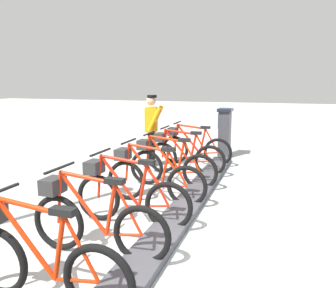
{
  "coord_description": "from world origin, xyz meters",
  "views": [
    {
      "loc": [
        -1.32,
        3.86,
        1.95
      ],
      "look_at": [
        0.5,
        -1.68,
        0.9
      ],
      "focal_mm": 36.76,
      "sensor_mm": 36.0,
      "label": 1
    }
  ],
  "objects_px": {
    "bike_docked_5": "(92,220)",
    "payment_kiosk": "(225,132)",
    "bike_docked_1": "(182,155)",
    "bike_docked_2": "(169,164)",
    "bike_docked_0": "(193,147)",
    "bike_docked_6": "(37,260)",
    "worker_near_rack": "(152,128)",
    "bike_docked_3": "(151,177)",
    "bike_docked_4": "(127,195)"
  },
  "relations": [
    {
      "from": "bike_docked_2",
      "to": "bike_docked_6",
      "type": "relative_size",
      "value": 1.0
    },
    {
      "from": "bike_docked_0",
      "to": "worker_near_rack",
      "type": "height_order",
      "value": "worker_near_rack"
    },
    {
      "from": "bike_docked_1",
      "to": "bike_docked_6",
      "type": "bearing_deg",
      "value": 90.0
    },
    {
      "from": "bike_docked_5",
      "to": "bike_docked_4",
      "type": "bearing_deg",
      "value": -90.0
    },
    {
      "from": "payment_kiosk",
      "to": "worker_near_rack",
      "type": "distance_m",
      "value": 2.12
    },
    {
      "from": "bike_docked_2",
      "to": "payment_kiosk",
      "type": "bearing_deg",
      "value": -100.91
    },
    {
      "from": "bike_docked_0",
      "to": "bike_docked_1",
      "type": "xyz_separation_m",
      "value": [
        0.0,
        0.93,
        0.0
      ]
    },
    {
      "from": "worker_near_rack",
      "to": "bike_docked_4",
      "type": "bearing_deg",
      "value": 105.12
    },
    {
      "from": "bike_docked_2",
      "to": "worker_near_rack",
      "type": "relative_size",
      "value": 1.04
    },
    {
      "from": "payment_kiosk",
      "to": "bike_docked_1",
      "type": "distance_m",
      "value": 2.13
    },
    {
      "from": "bike_docked_3",
      "to": "bike_docked_5",
      "type": "distance_m",
      "value": 1.85
    },
    {
      "from": "bike_docked_4",
      "to": "bike_docked_6",
      "type": "xyz_separation_m",
      "value": [
        0.0,
        1.85,
        0.0
      ]
    },
    {
      "from": "bike_docked_4",
      "to": "payment_kiosk",
      "type": "bearing_deg",
      "value": -96.77
    },
    {
      "from": "bike_docked_3",
      "to": "bike_docked_6",
      "type": "bearing_deg",
      "value": 90.0
    },
    {
      "from": "payment_kiosk",
      "to": "worker_near_rack",
      "type": "xyz_separation_m",
      "value": [
        1.46,
        1.51,
        0.24
      ]
    },
    {
      "from": "payment_kiosk",
      "to": "bike_docked_0",
      "type": "relative_size",
      "value": 0.74
    },
    {
      "from": "bike_docked_6",
      "to": "worker_near_rack",
      "type": "height_order",
      "value": "worker_near_rack"
    },
    {
      "from": "bike_docked_3",
      "to": "worker_near_rack",
      "type": "bearing_deg",
      "value": -69.44
    },
    {
      "from": "bike_docked_2",
      "to": "bike_docked_3",
      "type": "height_order",
      "value": "same"
    },
    {
      "from": "bike_docked_1",
      "to": "bike_docked_6",
      "type": "relative_size",
      "value": 1.0
    },
    {
      "from": "bike_docked_0",
      "to": "bike_docked_6",
      "type": "relative_size",
      "value": 1.0
    },
    {
      "from": "bike_docked_3",
      "to": "bike_docked_6",
      "type": "xyz_separation_m",
      "value": [
        0.0,
        2.78,
        0.0
      ]
    },
    {
      "from": "bike_docked_5",
      "to": "payment_kiosk",
      "type": "bearing_deg",
      "value": -95.68
    },
    {
      "from": "bike_docked_1",
      "to": "bike_docked_2",
      "type": "distance_m",
      "value": 0.93
    },
    {
      "from": "bike_docked_4",
      "to": "bike_docked_3",
      "type": "bearing_deg",
      "value": -90.0
    },
    {
      "from": "bike_docked_0",
      "to": "bike_docked_1",
      "type": "height_order",
      "value": "same"
    },
    {
      "from": "bike_docked_0",
      "to": "bike_docked_5",
      "type": "xyz_separation_m",
      "value": [
        0.0,
        4.63,
        0.0
      ]
    },
    {
      "from": "bike_docked_3",
      "to": "worker_near_rack",
      "type": "xyz_separation_m",
      "value": [
        0.89,
        -2.38,
        0.48
      ]
    },
    {
      "from": "bike_docked_2",
      "to": "worker_near_rack",
      "type": "height_order",
      "value": "worker_near_rack"
    },
    {
      "from": "bike_docked_1",
      "to": "bike_docked_4",
      "type": "height_order",
      "value": "same"
    },
    {
      "from": "payment_kiosk",
      "to": "bike_docked_1",
      "type": "height_order",
      "value": "payment_kiosk"
    },
    {
      "from": "bike_docked_2",
      "to": "worker_near_rack",
      "type": "bearing_deg",
      "value": -58.46
    },
    {
      "from": "bike_docked_3",
      "to": "payment_kiosk",
      "type": "bearing_deg",
      "value": -98.36
    },
    {
      "from": "bike_docked_1",
      "to": "bike_docked_4",
      "type": "distance_m",
      "value": 2.78
    },
    {
      "from": "payment_kiosk",
      "to": "bike_docked_4",
      "type": "height_order",
      "value": "payment_kiosk"
    },
    {
      "from": "bike_docked_1",
      "to": "bike_docked_5",
      "type": "relative_size",
      "value": 1.0
    },
    {
      "from": "payment_kiosk",
      "to": "bike_docked_5",
      "type": "bearing_deg",
      "value": 84.32
    },
    {
      "from": "payment_kiosk",
      "to": "bike_docked_4",
      "type": "bearing_deg",
      "value": 83.23
    },
    {
      "from": "bike_docked_0",
      "to": "bike_docked_3",
      "type": "relative_size",
      "value": 1.0
    },
    {
      "from": "bike_docked_0",
      "to": "bike_docked_1",
      "type": "distance_m",
      "value": 0.93
    },
    {
      "from": "payment_kiosk",
      "to": "bike_docked_6",
      "type": "bearing_deg",
      "value": 85.1
    },
    {
      "from": "bike_docked_0",
      "to": "bike_docked_4",
      "type": "bearing_deg",
      "value": 90.0
    },
    {
      "from": "bike_docked_3",
      "to": "bike_docked_2",
      "type": "bearing_deg",
      "value": -90.0
    },
    {
      "from": "bike_docked_0",
      "to": "worker_near_rack",
      "type": "relative_size",
      "value": 1.04
    },
    {
      "from": "bike_docked_5",
      "to": "bike_docked_0",
      "type": "bearing_deg",
      "value": -90.0
    },
    {
      "from": "bike_docked_1",
      "to": "bike_docked_6",
      "type": "xyz_separation_m",
      "value": [
        0.0,
        4.63,
        0.0
      ]
    },
    {
      "from": "bike_docked_4",
      "to": "bike_docked_0",
      "type": "bearing_deg",
      "value": -90.0
    },
    {
      "from": "bike_docked_0",
      "to": "bike_docked_2",
      "type": "height_order",
      "value": "same"
    },
    {
      "from": "bike_docked_3",
      "to": "worker_near_rack",
      "type": "relative_size",
      "value": 1.04
    },
    {
      "from": "bike_docked_3",
      "to": "bike_docked_4",
      "type": "relative_size",
      "value": 1.0
    }
  ]
}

